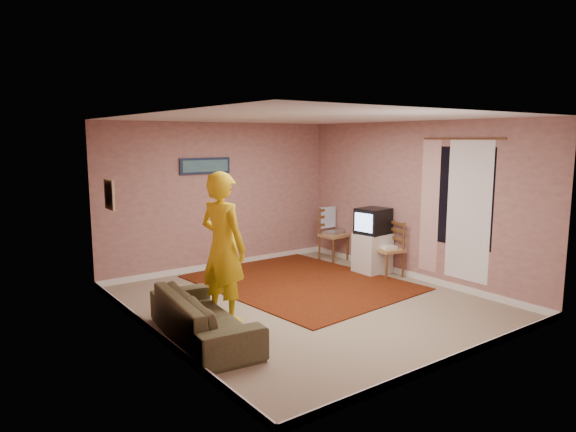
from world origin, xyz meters
TOP-DOWN VIEW (x-y plane):
  - ground at (0.00, 0.00)m, footprint 5.00×5.00m
  - wall_back at (0.00, 2.50)m, footprint 4.50×0.02m
  - wall_front at (0.00, -2.50)m, footprint 4.50×0.02m
  - wall_left at (-2.25, 0.00)m, footprint 0.02×5.00m
  - wall_right at (2.25, 0.00)m, footprint 0.02×5.00m
  - ceiling at (0.00, 0.00)m, footprint 4.50×5.00m
  - baseboard_back at (0.00, 2.49)m, footprint 4.50×0.02m
  - baseboard_front at (0.00, -2.49)m, footprint 4.50×0.02m
  - baseboard_left at (-2.24, 0.00)m, footprint 0.02×5.00m
  - baseboard_right at (2.24, 0.00)m, footprint 0.02×5.00m
  - window at (2.24, -0.90)m, footprint 0.01×1.10m
  - curtain_sheer at (2.23, -1.05)m, footprint 0.01×0.75m
  - curtain_floral at (2.21, -0.35)m, footprint 0.01×0.35m
  - curtain_rod at (2.20, -0.90)m, footprint 0.02×1.40m
  - picture_back at (-0.30, 2.47)m, footprint 0.95×0.04m
  - picture_left at (-2.22, 1.60)m, footprint 0.04×0.38m
  - area_rug at (0.54, 0.83)m, footprint 2.93×3.53m
  - tv_cabinet at (1.95, 0.63)m, footprint 0.54×0.49m
  - crt_tv at (1.94, 0.63)m, footprint 0.57×0.52m
  - chair_a at (2.00, 1.71)m, footprint 0.49×0.47m
  - dvd_player at (2.00, 1.71)m, footprint 0.43×0.36m
  - blue_throw at (2.00, 1.90)m, footprint 0.38×0.05m
  - chair_b at (2.00, 0.30)m, footprint 0.46×0.48m
  - game_console at (2.00, 0.30)m, footprint 0.26×0.21m
  - sofa at (-1.80, -0.36)m, footprint 0.95×1.97m
  - person at (-1.31, 0.04)m, footprint 0.65×0.81m

SIDE VIEW (x-z plane):
  - ground at x=0.00m, z-range 0.00..0.00m
  - area_rug at x=0.54m, z-range 0.00..0.02m
  - baseboard_back at x=0.00m, z-range 0.00..0.10m
  - baseboard_front at x=0.00m, z-range 0.00..0.10m
  - baseboard_left at x=-2.24m, z-range 0.00..0.10m
  - baseboard_right at x=2.24m, z-range 0.00..0.10m
  - sofa at x=-1.80m, z-range 0.00..0.55m
  - tv_cabinet at x=1.95m, z-range 0.00..0.69m
  - game_console at x=2.00m, z-range 0.48..0.53m
  - dvd_player at x=2.00m, z-range 0.51..0.58m
  - chair_b at x=2.00m, z-range 0.32..0.82m
  - chair_a at x=2.00m, z-range 0.34..0.88m
  - blue_throw at x=2.00m, z-range 0.61..1.01m
  - crt_tv at x=1.94m, z-range 0.69..1.13m
  - person at x=-1.31m, z-range 0.00..1.92m
  - curtain_sheer at x=2.23m, z-range 0.20..2.30m
  - curtain_floral at x=2.21m, z-range 0.20..2.30m
  - wall_back at x=0.00m, z-range 0.00..2.60m
  - wall_front at x=0.00m, z-range 0.00..2.60m
  - wall_left at x=-2.25m, z-range 0.00..2.60m
  - wall_right at x=2.25m, z-range 0.00..2.60m
  - window at x=2.24m, z-range 0.70..2.20m
  - picture_left at x=-2.22m, z-range 1.34..1.76m
  - picture_back at x=-0.30m, z-range 1.71..1.99m
  - curtain_rod at x=2.20m, z-range 2.31..2.33m
  - ceiling at x=0.00m, z-range 2.59..2.61m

